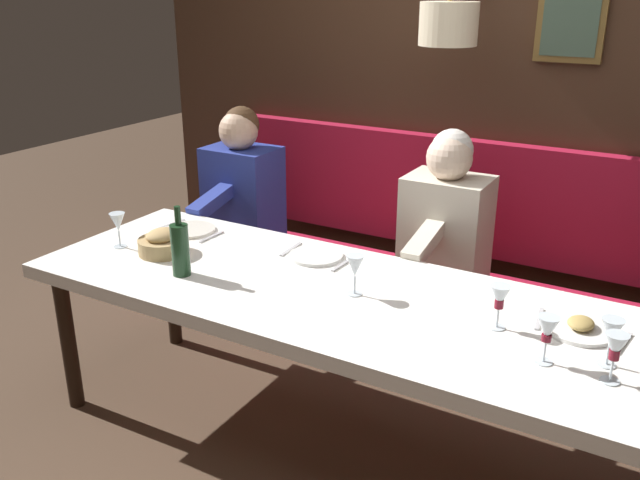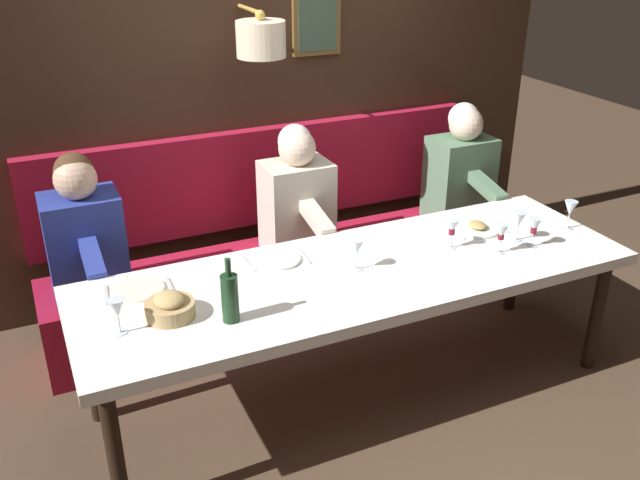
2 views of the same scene
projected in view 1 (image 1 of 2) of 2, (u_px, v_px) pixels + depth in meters
ground_plane at (353, 452)px, 2.91m from camera, size 12.00×12.00×0.00m
dining_table at (356, 310)px, 2.67m from camera, size 0.90×2.80×0.74m
banquette_bench at (433, 321)px, 3.55m from camera, size 0.52×3.00×0.45m
back_wall_panel at (485, 87)px, 3.61m from camera, size 0.59×4.20×2.90m
diner_near at (446, 216)px, 3.32m from camera, size 0.60×0.40×0.79m
diner_middle at (242, 181)px, 3.90m from camera, size 0.60×0.40×0.79m
place_setting_0 at (191, 230)px, 3.33m from camera, size 0.24×0.32×0.01m
place_setting_1 at (316, 256)px, 3.02m from camera, size 0.24×0.31×0.01m
place_setting_2 at (580, 328)px, 2.38m from camera, size 0.24×0.33×0.05m
wine_glass_0 at (500, 298)px, 2.36m from camera, size 0.07×0.07×0.16m
wine_glass_2 at (547, 331)px, 2.15m from camera, size 0.07×0.07×0.16m
wine_glass_3 at (615, 349)px, 2.04m from camera, size 0.07×0.07×0.16m
wine_glass_4 at (355, 267)px, 2.62m from camera, size 0.07×0.07×0.16m
wine_glass_5 at (118, 223)px, 3.10m from camera, size 0.07×0.07×0.16m
wine_glass_6 at (612, 333)px, 2.13m from camera, size 0.07×0.07×0.16m
wine_bottle at (180, 249)px, 2.80m from camera, size 0.08×0.08×0.30m
bread_bowl at (163, 243)px, 3.05m from camera, size 0.22×0.22×0.12m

